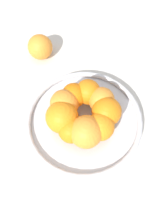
{
  "coord_description": "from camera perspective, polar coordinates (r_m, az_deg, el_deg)",
  "views": [
    {
      "loc": [
        -0.23,
        -0.07,
        0.54
      ],
      "look_at": [
        0.0,
        0.0,
        0.07
      ],
      "focal_mm": 35.0,
      "sensor_mm": 36.0,
      "label": 1
    }
  ],
  "objects": [
    {
      "name": "ground_plane",
      "position": [
        0.6,
        0.0,
        -2.88
      ],
      "size": [
        4.0,
        4.0,
        0.0
      ],
      "primitive_type": "plane",
      "color": "beige"
    },
    {
      "name": "fruit_bowl",
      "position": [
        0.58,
        0.0,
        -2.26
      ],
      "size": [
        0.31,
        0.31,
        0.03
      ],
      "color": "silver",
      "rests_on": "ground_plane"
    },
    {
      "name": "orange_pile",
      "position": [
        0.53,
        -0.24,
        -0.27
      ],
      "size": [
        0.18,
        0.18,
        0.08
      ],
      "color": "orange",
      "rests_on": "fruit_bowl"
    },
    {
      "name": "stray_orange",
      "position": [
        0.71,
        -11.37,
        16.28
      ],
      "size": [
        0.08,
        0.08,
        0.08
      ],
      "primitive_type": "sphere",
      "color": "orange",
      "rests_on": "ground_plane"
    }
  ]
}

